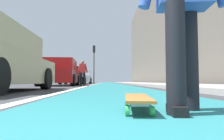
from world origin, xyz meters
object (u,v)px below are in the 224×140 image
at_px(skateboard, 137,99).
at_px(parked_car_mid, 60,73).
at_px(pedestrian_distant, 83,71).
at_px(traffic_light, 94,57).
at_px(parked_car_far, 73,76).
at_px(parked_car_end, 83,77).

bearing_deg(skateboard, parked_car_mid, 16.34).
height_order(parked_car_mid, pedestrian_distant, pedestrian_distant).
distance_m(parked_car_mid, traffic_light, 12.32).
distance_m(parked_car_mid, pedestrian_distant, 2.54).
height_order(skateboard, pedestrian_distant, pedestrian_distant).
distance_m(parked_car_mid, parked_car_far, 5.98).
height_order(parked_car_mid, parked_car_end, parked_car_end).
distance_m(parked_car_mid, parked_car_end, 12.09).
bearing_deg(parked_car_end, traffic_light, -92.91).
distance_m(parked_car_end, traffic_light, 2.64).
height_order(parked_car_far, traffic_light, traffic_light).
xyz_separation_m(parked_car_end, pedestrian_distant, (-9.78, -1.04, 0.24)).
xyz_separation_m(parked_car_far, traffic_light, (6.05, -1.42, 2.36)).
bearing_deg(pedestrian_distant, parked_car_far, 18.44).
height_order(traffic_light, pedestrian_distant, traffic_light).
xyz_separation_m(parked_car_far, parked_car_end, (6.11, -0.18, 0.03)).
relative_size(skateboard, traffic_light, 0.19).
relative_size(parked_car_far, traffic_light, 0.94).
relative_size(skateboard, pedestrian_distant, 0.51).
bearing_deg(traffic_light, skateboard, -175.68).
relative_size(skateboard, parked_car_end, 0.19).
bearing_deg(pedestrian_distant, parked_car_mid, 156.22).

